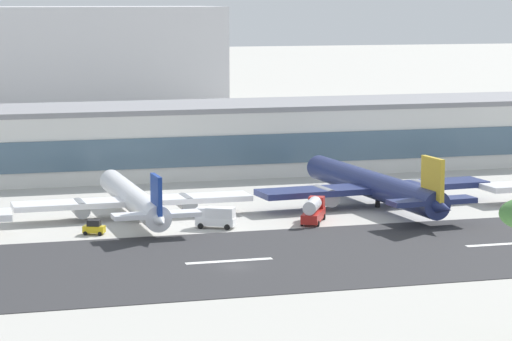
# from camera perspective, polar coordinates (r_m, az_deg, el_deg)

# --- Properties ---
(ground_plane) EXTENTS (1400.00, 1400.00, 0.00)m
(ground_plane) POSITION_cam_1_polar(r_m,az_deg,el_deg) (158.41, -0.96, -4.60)
(ground_plane) COLOR #B2AFA8
(runway_strip) EXTENTS (800.00, 38.88, 0.08)m
(runway_strip) POSITION_cam_1_polar(r_m,az_deg,el_deg) (161.76, -1.29, -4.32)
(runway_strip) COLOR #2D2D30
(runway_strip) RESTS_ON ground_plane
(runway_centreline_dash_4) EXTENTS (12.00, 1.20, 0.01)m
(runway_centreline_dash_4) POSITION_cam_1_polar(r_m,az_deg,el_deg) (161.75, -1.28, -4.30)
(runway_centreline_dash_4) COLOR white
(runway_centreline_dash_4) RESTS_ON runway_strip
(runway_centreline_dash_5) EXTENTS (12.00, 1.20, 0.01)m
(runway_centreline_dash_5) POSITION_cam_1_polar(r_m,az_deg,el_deg) (176.39, 11.70, -3.42)
(runway_centreline_dash_5) COLOR white
(runway_centreline_dash_5) RESTS_ON runway_strip
(terminal_building) EXTENTS (214.86, 23.73, 13.93)m
(terminal_building) POSITION_cam_1_polar(r_m,az_deg,el_deg) (242.22, -3.53, 1.50)
(terminal_building) COLOR silver
(terminal_building) RESTS_ON ground_plane
(distant_hotel_block) EXTENTS (91.97, 38.03, 32.39)m
(distant_hotel_block) POSITION_cam_1_polar(r_m,az_deg,el_deg) (380.15, -8.75, 5.24)
(distant_hotel_block) COLOR #BCBCC1
(distant_hotel_block) RESTS_ON ground_plane
(airliner_navy_tail_gate_1) EXTENTS (38.53, 44.84, 9.36)m
(airliner_navy_tail_gate_1) POSITION_cam_1_polar(r_m,az_deg,el_deg) (193.31, -5.77, -1.41)
(airliner_navy_tail_gate_1) COLOR white
(airliner_navy_tail_gate_1) RESTS_ON ground_plane
(airliner_gold_tail_gate_2) EXTENTS (41.65, 51.77, 10.81)m
(airliner_gold_tail_gate_2) POSITION_cam_1_polar(r_m,az_deg,el_deg) (204.06, 5.76, -0.77)
(airliner_gold_tail_gate_2) COLOR navy
(airliner_gold_tail_gate_2) RESTS_ON ground_plane
(service_baggage_tug_0) EXTENTS (3.58, 2.90, 2.20)m
(service_baggage_tug_0) POSITION_cam_1_polar(r_m,az_deg,el_deg) (181.41, -7.68, -2.70)
(service_baggage_tug_0) COLOR gold
(service_baggage_tug_0) RESTS_ON ground_plane
(service_box_truck_1) EXTENTS (6.41, 5.03, 3.25)m
(service_box_truck_1) POSITION_cam_1_polar(r_m,az_deg,el_deg) (184.71, -1.92, -2.20)
(service_box_truck_1) COLOR white
(service_box_truck_1) RESTS_ON ground_plane
(service_fuel_truck_2) EXTENTS (6.29, 8.72, 3.95)m
(service_fuel_truck_2) POSITION_cam_1_polar(r_m,az_deg,el_deg) (189.17, 2.73, -1.88)
(service_fuel_truck_2) COLOR #B2231E
(service_fuel_truck_2) RESTS_ON ground_plane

